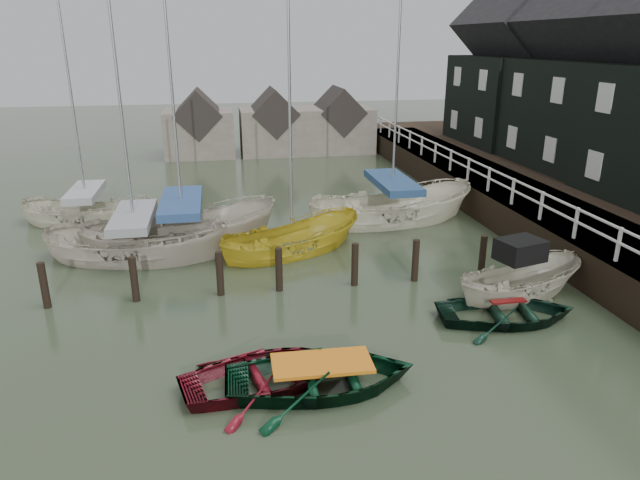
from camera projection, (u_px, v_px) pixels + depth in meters
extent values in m
plane|color=#2B3723|center=(337.00, 333.00, 15.19)|extent=(120.00, 120.00, 0.00)
cube|color=black|center=(498.00, 181.00, 25.60)|extent=(3.00, 32.00, 0.20)
cube|color=silver|center=(469.00, 159.00, 25.00)|extent=(0.06, 32.00, 0.06)
cube|color=silver|center=(468.00, 168.00, 25.13)|extent=(0.06, 32.00, 0.06)
cube|color=black|center=(603.00, 205.00, 26.98)|extent=(14.00, 38.00, 1.50)
cube|color=black|center=(591.00, 114.00, 27.51)|extent=(6.00, 7.00, 5.00)
cube|color=black|center=(605.00, 20.00, 26.10)|extent=(6.11, 7.14, 6.11)
cube|color=black|center=(518.00, 100.00, 34.01)|extent=(6.40, 7.00, 5.00)
cube|color=black|center=(527.00, 24.00, 32.61)|extent=(6.52, 7.14, 6.52)
cylinder|color=black|center=(45.00, 292.00, 16.47)|extent=(0.22, 0.22, 1.80)
cylinder|color=black|center=(135.00, 286.00, 16.89)|extent=(0.22, 0.22, 1.80)
cylinder|color=black|center=(220.00, 280.00, 17.31)|extent=(0.22, 0.22, 1.80)
cylinder|color=black|center=(279.00, 276.00, 17.61)|extent=(0.22, 0.22, 1.80)
cylinder|color=black|center=(355.00, 270.00, 18.01)|extent=(0.22, 0.22, 1.80)
cylinder|color=black|center=(415.00, 266.00, 18.34)|extent=(0.22, 0.22, 1.80)
cylinder|color=black|center=(482.00, 262.00, 18.73)|extent=(0.22, 0.22, 1.80)
cube|color=#665B51|center=(199.00, 133.00, 38.17)|extent=(4.50, 4.00, 3.00)
cube|color=#282321|center=(198.00, 113.00, 37.74)|extent=(3.18, 4.08, 3.18)
cube|color=#665B51|center=(274.00, 131.00, 39.00)|extent=(4.50, 4.00, 3.00)
cube|color=#282321|center=(273.00, 112.00, 38.57)|extent=(3.18, 4.08, 3.18)
cube|color=#665B51|center=(338.00, 129.00, 39.76)|extent=(4.50, 4.00, 3.00)
cube|color=#282321|center=(338.00, 110.00, 39.33)|extent=(3.18, 4.08, 3.18)
imported|color=maroon|center=(269.00, 384.00, 12.94)|extent=(4.45, 3.62, 0.81)
imported|color=black|center=(322.00, 388.00, 12.79)|extent=(4.35, 3.16, 0.88)
imported|color=black|center=(506.00, 320.00, 15.87)|extent=(4.14, 3.20, 0.79)
imported|color=beige|center=(518.00, 297.00, 17.32)|extent=(4.68, 2.74, 1.70)
cube|color=black|center=(520.00, 250.00, 17.02)|extent=(1.51, 1.30, 0.65)
imported|color=beige|center=(138.00, 258.00, 20.43)|extent=(6.99, 3.82, 2.56)
cylinder|color=#B2B2B7|center=(121.00, 110.00, 18.70)|extent=(0.10, 0.10, 7.59)
cube|color=gray|center=(133.00, 217.00, 19.92)|extent=(3.84, 2.06, 0.30)
imported|color=#BFB4A3|center=(185.00, 245.00, 21.66)|extent=(7.78, 4.33, 2.84)
cylinder|color=#B2B2B7|center=(172.00, 92.00, 19.78)|extent=(0.10, 0.10, 8.21)
cube|color=navy|center=(181.00, 203.00, 21.10)|extent=(4.27, 2.33, 0.30)
imported|color=gold|center=(292.00, 251.00, 21.10)|extent=(6.15, 4.26, 2.22)
cylinder|color=#B2B2B7|center=(290.00, 115.00, 19.45)|extent=(0.10, 0.10, 7.48)
imported|color=silver|center=(391.00, 221.00, 24.64)|extent=(7.73, 3.68, 2.87)
cylinder|color=#B2B2B7|center=(398.00, 54.00, 22.37)|extent=(0.10, 0.10, 10.55)
cube|color=navy|center=(393.00, 182.00, 24.08)|extent=(4.24, 1.97, 0.30)
imported|color=beige|center=(89.00, 223.00, 24.26)|extent=(6.28, 3.90, 2.27)
cylinder|color=#B2B2B7|center=(71.00, 93.00, 22.47)|extent=(0.10, 0.10, 8.32)
cube|color=#99999F|center=(85.00, 192.00, 23.81)|extent=(3.44, 2.11, 0.30)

